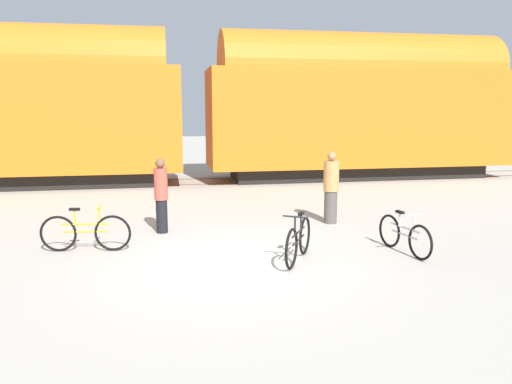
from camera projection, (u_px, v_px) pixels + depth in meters
ground_plane at (232, 263)px, 9.27m from camera, size 80.00×80.00×0.00m
freight_train at (194, 103)px, 18.76m from camera, size 25.22×3.06×5.73m
rail_near at (197, 184)px, 18.58m from camera, size 37.22×0.07×0.01m
rail_far at (195, 179)px, 19.97m from camera, size 37.22×0.07×0.01m
bicycle_silver at (404, 235)px, 9.86m from camera, size 0.46×1.63×0.85m
bicycle_yellow at (86, 232)px, 9.99m from camera, size 1.80×0.46×0.91m
bicycle_black at (298, 241)px, 9.35m from camera, size 0.90×1.51×0.93m
person_in_red at (161, 195)px, 11.38m from camera, size 0.31×0.31×1.72m
person_in_tan at (331, 188)px, 12.33m from camera, size 0.38×0.38×1.78m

